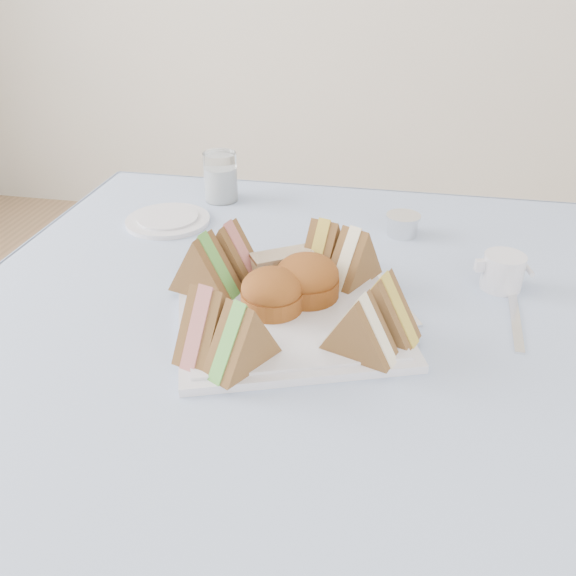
% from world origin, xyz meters
% --- Properties ---
extents(table, '(0.90, 0.90, 0.74)m').
position_xyz_m(table, '(0.00, 0.00, 0.37)').
color(table, brown).
rests_on(table, floor).
extents(tablecloth, '(1.02, 1.02, 0.01)m').
position_xyz_m(tablecloth, '(0.00, 0.00, 0.74)').
color(tablecloth, '#A2BDDC').
rests_on(tablecloth, table).
extents(serving_plate, '(0.40, 0.40, 0.01)m').
position_xyz_m(serving_plate, '(0.00, -0.04, 0.75)').
color(serving_plate, silver).
rests_on(serving_plate, tablecloth).
extents(sandwich_fl_a, '(0.08, 0.11, 0.09)m').
position_xyz_m(sandwich_fl_a, '(-0.08, -0.15, 0.80)').
color(sandwich_fl_a, brown).
rests_on(sandwich_fl_a, serving_plate).
extents(sandwich_fl_b, '(0.09, 0.11, 0.09)m').
position_xyz_m(sandwich_fl_b, '(-0.03, -0.17, 0.80)').
color(sandwich_fl_b, brown).
rests_on(sandwich_fl_b, serving_plate).
extents(sandwich_fr_a, '(0.11, 0.08, 0.09)m').
position_xyz_m(sandwich_fr_a, '(0.14, -0.07, 0.80)').
color(sandwich_fr_a, brown).
rests_on(sandwich_fr_a, serving_plate).
extents(sandwich_fr_b, '(0.11, 0.08, 0.09)m').
position_xyz_m(sandwich_fr_b, '(0.11, -0.12, 0.80)').
color(sandwich_fr_b, brown).
rests_on(sandwich_fr_b, serving_plate).
extents(sandwich_bl_a, '(0.12, 0.08, 0.10)m').
position_xyz_m(sandwich_bl_a, '(-0.13, -0.00, 0.81)').
color(sandwich_bl_a, brown).
rests_on(sandwich_bl_a, serving_plate).
extents(sandwich_bl_b, '(0.12, 0.08, 0.09)m').
position_xyz_m(sandwich_bl_b, '(-0.10, 0.05, 0.81)').
color(sandwich_bl_b, brown).
rests_on(sandwich_bl_b, serving_plate).
extents(sandwich_br_a, '(0.09, 0.11, 0.09)m').
position_xyz_m(sandwich_br_a, '(0.09, 0.07, 0.80)').
color(sandwich_br_a, brown).
rests_on(sandwich_br_a, serving_plate).
extents(sandwich_br_b, '(0.07, 0.11, 0.09)m').
position_xyz_m(sandwich_br_b, '(0.04, 0.10, 0.80)').
color(sandwich_br_b, brown).
rests_on(sandwich_br_b, serving_plate).
extents(scone_left, '(0.11, 0.11, 0.06)m').
position_xyz_m(scone_left, '(-0.02, -0.04, 0.79)').
color(scone_left, '#9D4E28').
rests_on(scone_left, serving_plate).
extents(scone_right, '(0.14, 0.14, 0.06)m').
position_xyz_m(scone_right, '(0.02, 0.01, 0.79)').
color(scone_right, '#9D4E28').
rests_on(scone_right, serving_plate).
extents(pastry_slice, '(0.10, 0.08, 0.05)m').
position_xyz_m(pastry_slice, '(-0.02, 0.06, 0.78)').
color(pastry_slice, tan).
rests_on(pastry_slice, serving_plate).
extents(side_plate, '(0.20, 0.20, 0.01)m').
position_xyz_m(side_plate, '(-0.29, 0.25, 0.75)').
color(side_plate, silver).
rests_on(side_plate, tablecloth).
extents(water_glass, '(0.08, 0.08, 0.10)m').
position_xyz_m(water_glass, '(-0.22, 0.39, 0.80)').
color(water_glass, white).
rests_on(water_glass, tablecloth).
extents(tea_strainer, '(0.07, 0.07, 0.04)m').
position_xyz_m(tea_strainer, '(0.16, 0.28, 0.76)').
color(tea_strainer, silver).
rests_on(tea_strainer, tablecloth).
extents(knife, '(0.02, 0.17, 0.00)m').
position_xyz_m(knife, '(0.33, 0.02, 0.75)').
color(knife, silver).
rests_on(knife, tablecloth).
extents(fork, '(0.09, 0.16, 0.00)m').
position_xyz_m(fork, '(0.16, 0.05, 0.75)').
color(fork, silver).
rests_on(fork, tablecloth).
extents(creamer_jug, '(0.08, 0.08, 0.06)m').
position_xyz_m(creamer_jug, '(0.32, 0.12, 0.77)').
color(creamer_jug, silver).
rests_on(creamer_jug, tablecloth).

